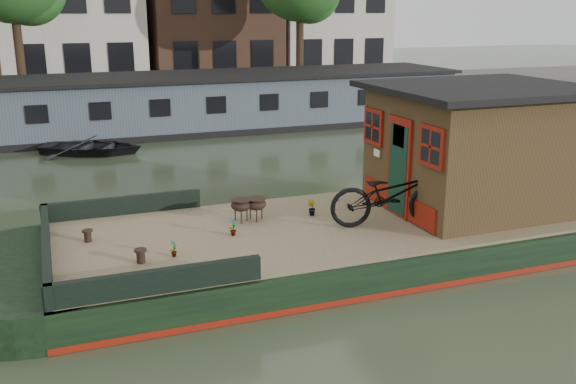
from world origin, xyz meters
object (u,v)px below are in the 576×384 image
object	(u,v)px
bicycle	(390,195)
brazier_front	(241,210)
cabin	(478,146)
potted_plant_a	(233,227)
dinghy	(91,143)
brazier_rear	(256,209)

from	to	relation	value
bicycle	brazier_front	world-z (taller)	bicycle
bicycle	cabin	bearing A→B (deg)	-65.06
bicycle	potted_plant_a	distance (m)	2.90
brazier_front	dinghy	world-z (taller)	brazier_front
cabin	bicycle	bearing A→B (deg)	-167.60
potted_plant_a	dinghy	size ratio (longest dim) A/B	0.10
bicycle	brazier_front	bearing A→B (deg)	77.13
potted_plant_a	bicycle	bearing A→B (deg)	-9.53
cabin	potted_plant_a	xyz separation A→B (m)	(-5.04, -0.01, -1.06)
dinghy	brazier_front	bearing A→B (deg)	-144.71
potted_plant_a	brazier_rear	distance (m)	0.93
brazier_front	dinghy	size ratio (longest dim) A/B	0.13
brazier_front	brazier_rear	xyz separation A→B (m)	(0.29, -0.03, -0.00)
dinghy	potted_plant_a	bearing A→B (deg)	-147.23
brazier_front	brazier_rear	world-z (taller)	same
brazier_rear	potted_plant_a	bearing A→B (deg)	-133.84
potted_plant_a	dinghy	xyz separation A→B (m)	(-1.60, 10.92, -0.48)
cabin	bicycle	xyz separation A→B (m)	(-2.21, -0.49, -0.65)
brazier_rear	dinghy	size ratio (longest dim) A/B	0.13
potted_plant_a	dinghy	world-z (taller)	potted_plant_a
brazier_rear	dinghy	world-z (taller)	brazier_rear
brazier_rear	dinghy	bearing A→B (deg)	102.38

